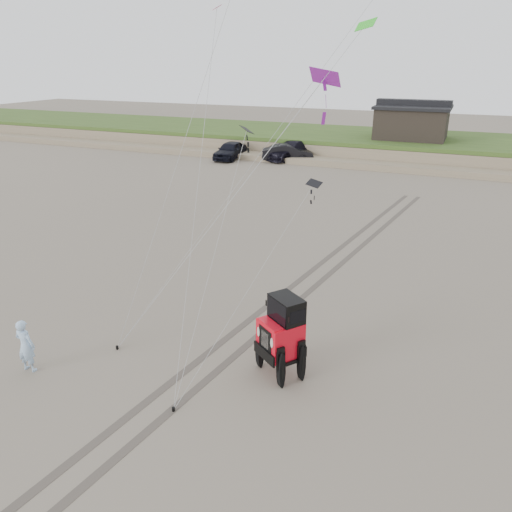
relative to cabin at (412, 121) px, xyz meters
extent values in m
plane|color=#6B6054|center=(-2.00, -37.00, -3.24)|extent=(160.00, 160.00, 0.00)
cube|color=#7A6B54|center=(-2.00, 1.00, -2.54)|extent=(160.00, 12.00, 1.40)
cube|color=#2D4719|center=(-2.00, 1.00, -1.69)|extent=(160.00, 12.00, 0.35)
cube|color=#7A6B54|center=(-2.00, -5.50, -2.99)|extent=(160.00, 3.50, 0.50)
cube|color=black|center=(0.00, 0.00, -0.21)|extent=(6.00, 5.00, 2.60)
cube|color=black|center=(0.00, 0.00, 1.21)|extent=(6.40, 5.40, 0.25)
cube|color=black|center=(0.00, 0.00, 1.59)|extent=(6.40, 1.20, 0.50)
imported|color=black|center=(-14.62, -7.10, -2.46)|extent=(2.07, 4.66, 1.56)
imported|color=black|center=(-9.51, -6.10, -2.50)|extent=(4.74, 3.02, 1.47)
imported|color=black|center=(-9.35, -5.00, -2.39)|extent=(4.91, 6.27, 1.70)
imported|color=#95C3E7|center=(-5.73, -38.82, -2.42)|extent=(0.62, 0.42, 1.63)
cube|color=green|center=(1.25, -28.85, 6.28)|extent=(0.74, 0.61, 0.46)
cube|color=#E41C56|center=(-4.90, -27.92, 7.08)|extent=(0.50, 0.52, 0.19)
cube|color=purple|center=(-0.10, -28.85, 4.57)|extent=(1.15, 0.72, 0.73)
cube|color=black|center=(-1.53, -32.65, 3.08)|extent=(0.35, 0.59, 0.34)
cube|color=black|center=(1.03, -33.52, 1.76)|extent=(0.51, 0.37, 0.21)
cylinder|color=black|center=(-4.09, -36.93, -3.18)|extent=(0.08, 0.08, 0.12)
cylinder|color=black|center=(-0.91, -38.76, -3.18)|extent=(0.08, 0.08, 0.12)
cube|color=#4C443D|center=(-0.40, -29.00, -3.23)|extent=(4.42, 29.74, 0.01)
cube|color=#4C443D|center=(0.40, -29.00, -3.23)|extent=(4.42, 29.74, 0.01)
camera|label=1|loc=(5.13, -47.53, 5.20)|focal=35.00mm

